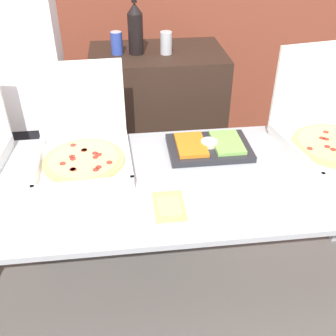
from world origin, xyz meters
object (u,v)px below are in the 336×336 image
soda_can_colored (117,43)px  person_guest_cap (31,108)px  paper_plate_front_left (169,207)px  pizza_box_near_left (83,146)px  soda_can_silver (166,43)px  soda_bottle (135,28)px  veggie_tray (209,147)px  pizza_box_near_right (330,130)px

soda_can_colored → person_guest_cap: person_guest_cap is taller
paper_plate_front_left → pizza_box_near_left: bearing=130.8°
soda_can_silver → soda_bottle: bearing=171.7°
soda_can_colored → person_guest_cap: size_ratio=0.07×
soda_can_silver → person_guest_cap: (-0.76, -0.17, -0.27)m
paper_plate_front_left → soda_can_silver: size_ratio=1.71×
soda_can_silver → person_guest_cap: size_ratio=0.07×
soda_bottle → person_guest_cap: size_ratio=0.18×
pizza_box_near_left → soda_can_colored: pizza_box_near_left is taller
paper_plate_front_left → soda_bottle: soda_bottle is taller
pizza_box_near_left → soda_can_silver: (0.46, 0.60, 0.28)m
soda_can_silver → paper_plate_front_left: bearing=-96.0°
soda_can_silver → soda_can_colored: size_ratio=1.00×
paper_plate_front_left → veggie_tray: bearing=59.5°
soda_can_silver → person_guest_cap: 0.82m
veggie_tray → soda_bottle: size_ratio=1.23×
veggie_tray → person_guest_cap: person_guest_cap is taller
veggie_tray → soda_can_silver: soda_can_silver is taller
veggie_tray → paper_plate_front_left: bearing=-120.5°
paper_plate_front_left → pizza_box_near_right: bearing=25.7°
veggie_tray → soda_bottle: 0.80m
soda_bottle → soda_can_silver: bearing=-8.3°
pizza_box_near_left → person_guest_cap: (-0.30, 0.43, 0.01)m
veggie_tray → pizza_box_near_left: bearing=-178.9°
pizza_box_near_left → soda_bottle: size_ratio=1.41×
pizza_box_near_left → person_guest_cap: person_guest_cap is taller
pizza_box_near_left → veggie_tray: 0.60m
veggie_tray → person_guest_cap: 0.99m
pizza_box_near_left → soda_bottle: (0.29, 0.63, 0.35)m
pizza_box_near_left → soda_can_colored: size_ratio=3.67×
pizza_box_near_right → person_guest_cap: bearing=154.4°
veggie_tray → pizza_box_near_right: bearing=-1.3°
soda_bottle → soda_can_silver: size_ratio=2.60×
pizza_box_near_right → paper_plate_front_left: size_ratio=2.59×
soda_can_colored → soda_bottle: bearing=-2.8°
pizza_box_near_right → soda_bottle: (-0.90, 0.63, 0.35)m
paper_plate_front_left → soda_can_colored: bearing=99.2°
pizza_box_near_left → soda_can_colored: (0.18, 0.63, 0.28)m
person_guest_cap → veggie_tray: bearing=155.0°
veggie_tray → person_guest_cap: size_ratio=0.22×
pizza_box_near_right → soda_can_colored: size_ratio=4.42×
pizza_box_near_right → soda_can_silver: bearing=131.0°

